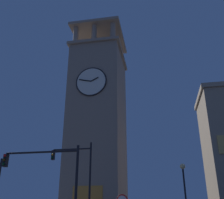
{
  "coord_description": "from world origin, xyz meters",
  "views": [
    {
      "loc": [
        -7.49,
        27.2,
        1.65
      ],
      "look_at": [
        -1.59,
        -4.9,
        15.26
      ],
      "focal_mm": 42.6,
      "sensor_mm": 36.0,
      "label": 1
    }
  ],
  "objects_px": {
    "clocktower": "(98,127)",
    "traffic_signal_near": "(49,174)",
    "traffic_signal_far": "(78,173)",
    "street_lamp": "(184,184)"
  },
  "relations": [
    {
      "from": "traffic_signal_far",
      "to": "traffic_signal_near",
      "type": "bearing_deg",
      "value": 90.17
    },
    {
      "from": "clocktower",
      "to": "street_lamp",
      "type": "xyz_separation_m",
      "value": [
        -9.42,
        9.06,
        -7.89
      ]
    },
    {
      "from": "traffic_signal_near",
      "to": "street_lamp",
      "type": "bearing_deg",
      "value": -134.16
    },
    {
      "from": "clocktower",
      "to": "traffic_signal_near",
      "type": "height_order",
      "value": "clocktower"
    },
    {
      "from": "traffic_signal_near",
      "to": "traffic_signal_far",
      "type": "xyz_separation_m",
      "value": [
        0.02,
        -5.52,
        0.74
      ]
    },
    {
      "from": "clocktower",
      "to": "traffic_signal_far",
      "type": "relative_size",
      "value": 4.3
    },
    {
      "from": "clocktower",
      "to": "traffic_signal_near",
      "type": "bearing_deg",
      "value": 94.51
    },
    {
      "from": "clocktower",
      "to": "traffic_signal_far",
      "type": "height_order",
      "value": "clocktower"
    },
    {
      "from": "traffic_signal_near",
      "to": "street_lamp",
      "type": "distance_m",
      "value": 11.56
    },
    {
      "from": "traffic_signal_near",
      "to": "street_lamp",
      "type": "height_order",
      "value": "street_lamp"
    }
  ]
}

